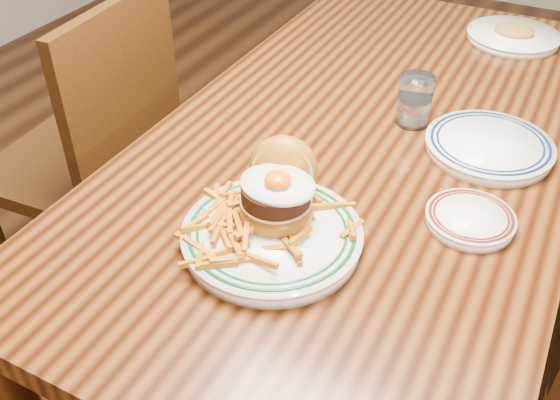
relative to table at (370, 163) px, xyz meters
The scene contains 8 objects.
floor 0.66m from the table, ahead, with size 6.00×6.00×0.00m, color black.
table is the anchor object (origin of this frame).
chair_left 0.76m from the table, behind, with size 0.47×0.47×0.94m.
main_plate 0.42m from the table, 93.93° to the right, with size 0.30×0.32×0.15m.
side_plate 0.35m from the table, 40.19° to the right, with size 0.15×0.16×0.02m.
rear_plate 0.26m from the table, ahead, with size 0.25×0.25×0.03m.
water_glass 0.16m from the table, 45.74° to the left, with size 0.07×0.07×0.11m.
far_plate 0.63m from the table, 73.97° to the left, with size 0.24×0.24×0.04m.
Camera 1 is at (0.35, -1.10, 1.45)m, focal length 40.00 mm.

